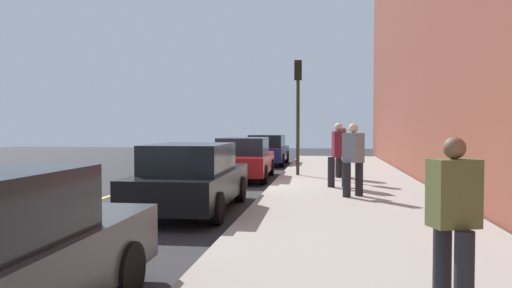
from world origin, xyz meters
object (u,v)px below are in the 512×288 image
pedestrian_olive_coat (453,216)px  pedestrian_grey_coat (353,158)px  pedestrian_burgundy_coat (338,153)px  rolling_suitcase (338,168)px  pedestrian_brown_coat (343,151)px  traffic_light_pole (298,97)px  parked_car_black (192,178)px  parked_car_red (244,158)px  parked_car_navy (268,150)px

pedestrian_olive_coat → pedestrian_grey_coat: bearing=4.2°
pedestrian_burgundy_coat → rolling_suitcase: pedestrian_burgundy_coat is taller
pedestrian_brown_coat → traffic_light_pole: bearing=62.6°
pedestrian_brown_coat → pedestrian_olive_coat: pedestrian_brown_coat is taller
pedestrian_brown_coat → rolling_suitcase: 0.82m
traffic_light_pole → rolling_suitcase: size_ratio=4.34×
pedestrian_grey_coat → rolling_suitcase: bearing=2.6°
pedestrian_burgundy_coat → pedestrian_brown_coat: bearing=-5.0°
parked_car_black → pedestrian_brown_coat: (6.18, -3.52, 0.31)m
parked_car_red → pedestrian_brown_coat: 3.52m
parked_car_navy → pedestrian_burgundy_coat: 10.21m
parked_car_red → rolling_suitcase: parked_car_red is taller
pedestrian_burgundy_coat → pedestrian_olive_coat: pedestrian_burgundy_coat is taller
parked_car_red → pedestrian_olive_coat: (-12.00, -4.11, 0.26)m
pedestrian_grey_coat → pedestrian_olive_coat: 7.27m
parked_car_red → pedestrian_grey_coat: 5.96m
pedestrian_burgundy_coat → pedestrian_olive_coat: 9.11m
parked_car_black → pedestrian_burgundy_coat: 4.94m
pedestrian_burgundy_coat → pedestrian_grey_coat: bearing=-170.3°
parked_car_red → parked_car_navy: same height
parked_car_red → pedestrian_grey_coat: size_ratio=2.60×
parked_car_black → pedestrian_olive_coat: bearing=-142.6°
parked_car_black → pedestrian_grey_coat: bearing=-63.1°
parked_car_navy → traffic_light_pole: traffic_light_pole is taller
pedestrian_brown_coat → parked_car_black: bearing=150.3°
parked_car_navy → traffic_light_pole: bearing=-163.4°
traffic_light_pole → parked_car_red: bearing=102.3°
parked_car_red → pedestrian_burgundy_coat: bearing=-132.0°
parked_car_navy → parked_car_red: bearing=179.8°
pedestrian_olive_coat → pedestrian_burgundy_coat: bearing=5.3°
traffic_light_pole → pedestrian_burgundy_coat: bearing=-157.9°
pedestrian_olive_coat → traffic_light_pole: traffic_light_pole is taller
pedestrian_olive_coat → parked_car_navy: bearing=12.3°
parked_car_black → traffic_light_pole: (7.00, -1.94, 2.20)m
parked_car_navy → rolling_suitcase: size_ratio=4.66×
parked_car_red → pedestrian_burgundy_coat: (-2.94, -3.26, 0.38)m
parked_car_navy → pedestrian_olive_coat: (-18.74, -4.08, 0.26)m
parked_car_navy → pedestrian_burgundy_coat: pedestrian_burgundy_coat is taller
pedestrian_grey_coat → pedestrian_brown_coat: bearing=1.2°
parked_car_black → pedestrian_olive_coat: pedestrian_olive_coat is taller
parked_car_red → pedestrian_brown_coat: (-0.40, -3.49, 0.31)m
parked_car_black → pedestrian_burgundy_coat: (3.65, -3.30, 0.38)m
pedestrian_brown_coat → rolling_suitcase: (0.52, 0.13, -0.62)m
pedestrian_burgundy_coat → pedestrian_olive_coat: (-9.07, -0.84, -0.12)m
pedestrian_brown_coat → pedestrian_olive_coat: 11.62m
parked_car_black → pedestrian_olive_coat: size_ratio=2.83×
parked_car_black → pedestrian_brown_coat: bearing=-29.7°
pedestrian_brown_coat → parked_car_red: bearing=83.4°
parked_car_red → traffic_light_pole: (0.41, -1.90, 2.20)m
rolling_suitcase → parked_car_red: bearing=91.9°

